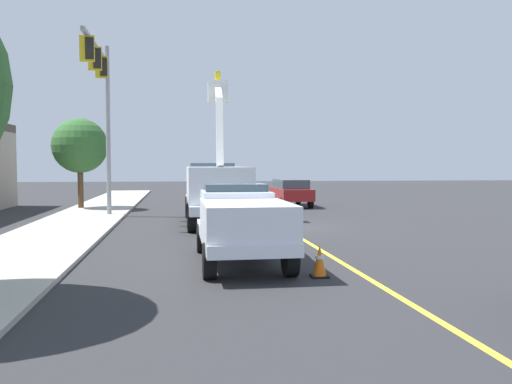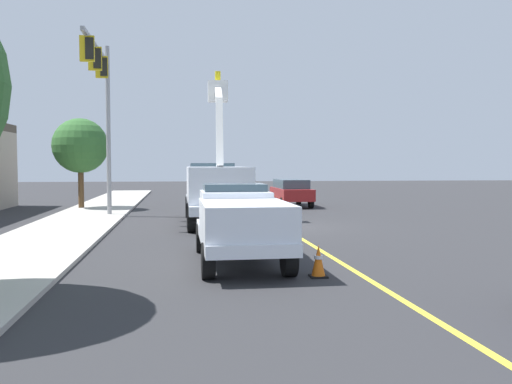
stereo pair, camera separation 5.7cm
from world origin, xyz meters
The scene contains 12 objects.
ground centered at (0.00, 0.00, 0.00)m, with size 120.00×120.00×0.00m, color #2D2D30.
sidewalk_far_side centered at (-0.31, 8.76, 0.06)m, with size 60.00×3.60×0.12m, color #B2ADA3.
lane_centre_stripe centered at (0.00, 0.00, 0.00)m, with size 50.00×0.16×0.01m, color yellow.
utility_bucket_truck centered at (1.67, 2.73, 1.61)m, with size 8.28×2.83×6.85m.
service_pickup_truck centered at (-7.82, 2.39, 1.12)m, with size 5.67×2.35×2.06m.
passing_minivan centered at (10.68, -2.31, 0.97)m, with size 4.86×2.09×1.69m.
traffic_cone_leading centered at (-9.75, 0.72, 0.37)m, with size 0.40×0.40×0.76m.
traffic_cone_mid_front centered at (-4.14, 0.58, 0.37)m, with size 0.40×0.40×0.76m.
traffic_cone_mid_rear centered at (0.05, 0.59, 0.36)m, with size 0.40×0.40×0.73m.
traffic_cone_trailing centered at (5.06, 0.90, 0.39)m, with size 0.40×0.40×0.80m.
traffic_signal_mast centered at (3.27, 7.87, 5.98)m, with size 6.88×0.70×8.51m.
street_tree_right centered at (9.58, 10.26, 3.69)m, with size 3.16×3.16×5.29m.
Camera 2 is at (-21.50, 3.48, 2.62)m, focal length 36.50 mm.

